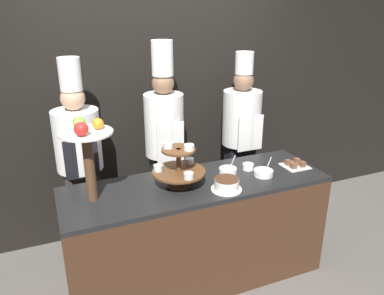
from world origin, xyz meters
TOP-DOWN VIEW (x-y plane):
  - wall_back at (0.00, 1.33)m, footprint 10.00×0.06m
  - buffet_counter at (0.00, 0.32)m, footprint 2.04×0.65m
  - tiered_stand at (-0.15, 0.33)m, footprint 0.40×0.40m
  - fruit_pedestal at (-0.78, 0.36)m, footprint 0.35×0.35m
  - cake_round at (0.15, 0.13)m, footprint 0.23×0.23m
  - cup_white at (0.48, 0.38)m, footprint 0.09×0.09m
  - cake_square_tray at (0.88, 0.29)m, footprint 0.20×0.19m
  - serving_bowl_near at (0.53, 0.24)m, footprint 0.15×0.15m
  - serving_bowl_far at (0.30, 0.39)m, footprint 0.14×0.14m
  - chef_left at (-0.78, 0.96)m, footprint 0.37×0.37m
  - chef_center_left at (-0.04, 0.96)m, footprint 0.34×0.34m
  - chef_center_right at (0.74, 0.96)m, footprint 0.36×0.36m

SIDE VIEW (x-z plane):
  - buffet_counter at x=0.00m, z-range 0.00..0.88m
  - cake_square_tray at x=0.88m, z-range 0.87..0.92m
  - serving_bowl_far at x=0.30m, z-range 0.83..0.97m
  - serving_bowl_near at x=0.53m, z-range 0.83..0.98m
  - cup_white at x=0.48m, z-range 0.88..0.93m
  - cake_round at x=0.15m, z-range 0.88..0.97m
  - chef_left at x=-0.78m, z-range 0.07..1.85m
  - chef_center_right at x=0.74m, z-range 0.09..1.85m
  - chef_center_left at x=-0.04m, z-range 0.08..1.96m
  - tiered_stand at x=-0.15m, z-range 0.87..1.20m
  - fruit_pedestal at x=-0.78m, z-range 0.99..1.57m
  - wall_back at x=0.00m, z-range 0.00..2.80m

